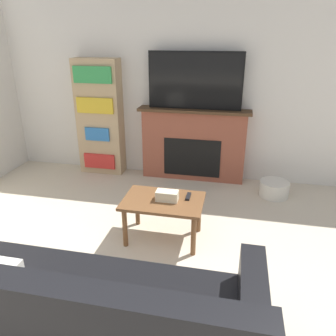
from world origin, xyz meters
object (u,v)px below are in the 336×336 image
fireplace (193,144)px  tv (195,81)px  couch (77,320)px  storage_basket (274,189)px  coffee_table (163,206)px  bookshelf (100,118)px

fireplace → tv: 0.89m
couch → storage_basket: size_ratio=6.09×
tv → coffee_table: 1.91m
fireplace → tv: bearing=-90.0°
tv → bookshelf: 1.51m
tv → coffee_table: bearing=-92.7°
tv → storage_basket: tv is taller
tv → bookshelf: tv is taller
bookshelf → couch: bearing=-70.4°
fireplace → couch: (-0.32, -3.05, -0.23)m
couch → coffee_table: couch is taller
coffee_table → storage_basket: size_ratio=2.13×
coffee_table → bookshelf: bookshelf is taller
couch → storage_basket: couch is taller
coffee_table → storage_basket: bearing=45.9°
coffee_table → tv: bearing=87.3°
fireplace → bookshelf: size_ratio=0.93×
couch → bookshelf: bookshelf is taller
couch → storage_basket: bearing=61.4°
fireplace → tv: size_ratio=1.23×
tv → coffee_table: tv is taller
fireplace → storage_basket: bearing=-17.9°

